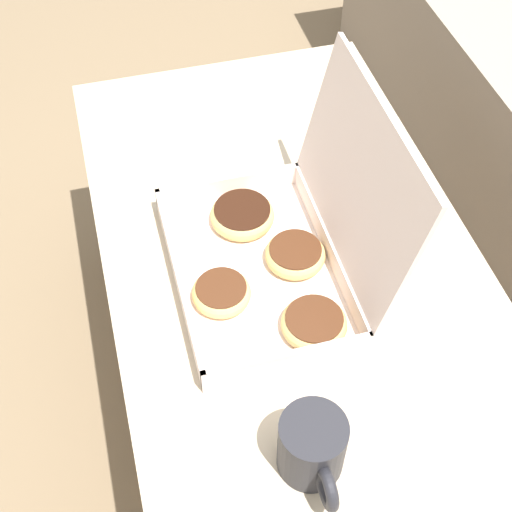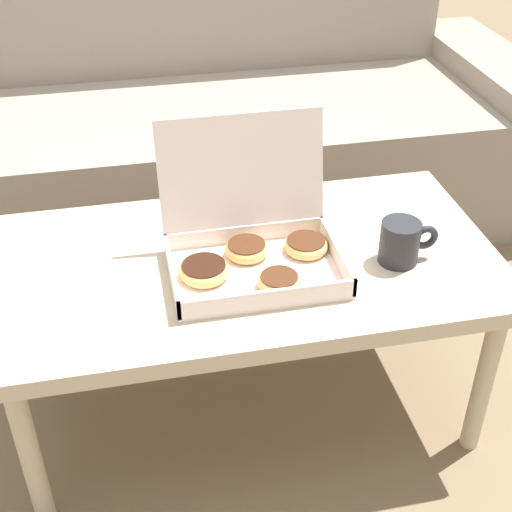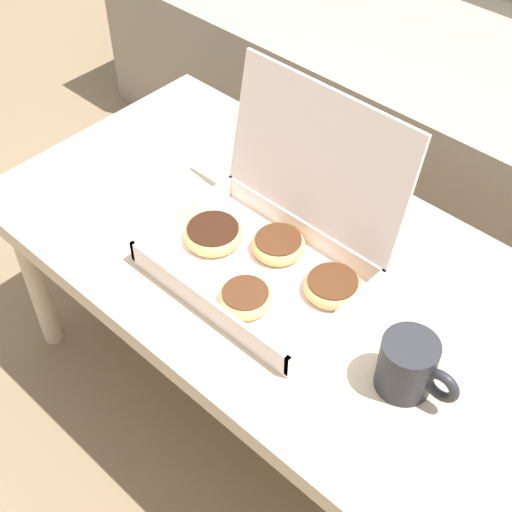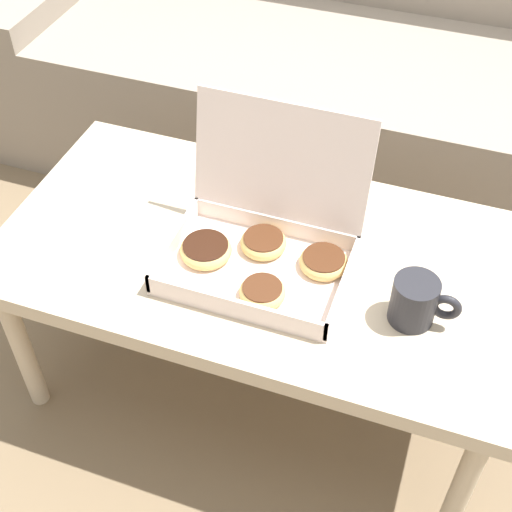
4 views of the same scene
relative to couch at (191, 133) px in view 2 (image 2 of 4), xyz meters
name	(u,v)px [view 2 (image 2 of 4)]	position (x,y,z in m)	size (l,w,h in m)	color
ground_plane	(235,355)	(0.00, -0.83, -0.30)	(12.00, 12.00, 0.00)	#756047
couch	(191,133)	(0.00, 0.00, 0.00)	(2.39, 0.85, 0.91)	gray
coffee_table	(247,274)	(0.00, -1.02, 0.11)	(1.13, 0.60, 0.46)	#C6B293
pastry_box	(253,244)	(0.01, -1.04, 0.21)	(0.37, 0.31, 0.30)	silver
coffee_mug	(401,242)	(0.33, -1.09, 0.21)	(0.13, 0.09, 0.10)	#232328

